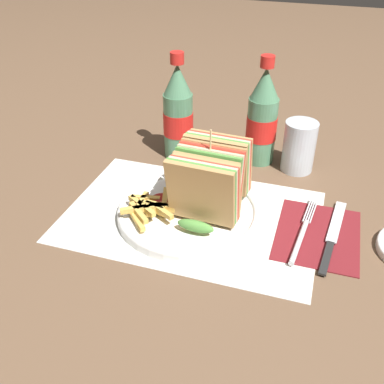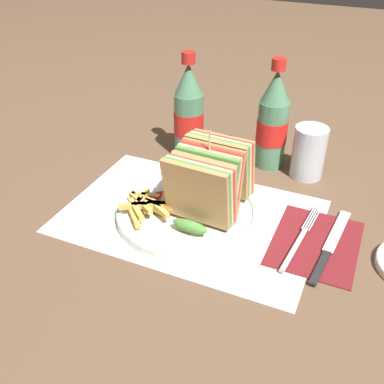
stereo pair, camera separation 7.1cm
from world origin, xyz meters
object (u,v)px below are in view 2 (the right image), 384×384
object	(u,v)px
club_sandwich	(209,180)
fork	(298,242)
plate_main	(188,211)
glass_near	(308,155)
coke_bottle_near	(189,114)
coke_bottle_far	(273,122)
knife	(330,246)

from	to	relation	value
club_sandwich	fork	bearing A→B (deg)	-6.82
club_sandwich	fork	distance (m)	0.18
plate_main	glass_near	size ratio (longest dim) A/B	2.39
club_sandwich	fork	size ratio (longest dim) A/B	0.93
plate_main	glass_near	world-z (taller)	glass_near
coke_bottle_near	coke_bottle_far	size ratio (longest dim) A/B	1.00
club_sandwich	knife	distance (m)	0.23
coke_bottle_near	glass_near	xyz separation A→B (m)	(0.26, 0.02, -0.05)
fork	glass_near	world-z (taller)	glass_near
knife	glass_near	xyz separation A→B (m)	(-0.09, 0.21, 0.04)
club_sandwich	knife	world-z (taller)	club_sandwich
club_sandwich	plate_main	bearing A→B (deg)	-152.43
club_sandwich	coke_bottle_far	size ratio (longest dim) A/B	0.78
plate_main	glass_near	bearing A→B (deg)	54.26
coke_bottle_near	coke_bottle_far	xyz separation A→B (m)	(0.17, 0.03, 0.00)
knife	club_sandwich	bearing A→B (deg)	-175.31
knife	coke_bottle_near	size ratio (longest dim) A/B	0.90
plate_main	knife	xyz separation A→B (m)	(0.25, 0.01, -0.00)
fork	glass_near	bearing A→B (deg)	104.67
fork	knife	bearing A→B (deg)	23.53
fork	coke_bottle_near	bearing A→B (deg)	149.68
plate_main	coke_bottle_far	size ratio (longest dim) A/B	1.12
knife	coke_bottle_near	bearing A→B (deg)	155.84
glass_near	fork	bearing A→B (deg)	-81.07
fork	knife	world-z (taller)	fork
club_sandwich	glass_near	bearing A→B (deg)	58.17
knife	coke_bottle_near	world-z (taller)	coke_bottle_near
glass_near	plate_main	bearing A→B (deg)	-125.74
plate_main	fork	distance (m)	0.20
coke_bottle_far	glass_near	distance (m)	0.10
fork	knife	size ratio (longest dim) A/B	0.93
coke_bottle_near	coke_bottle_far	distance (m)	0.18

